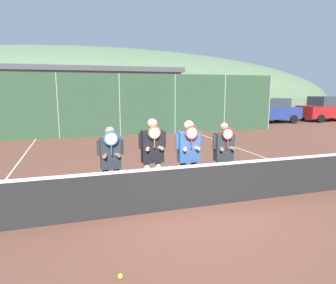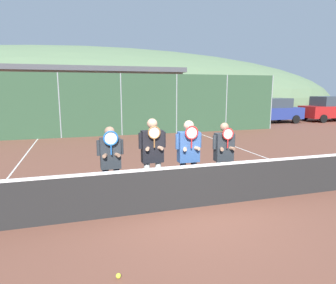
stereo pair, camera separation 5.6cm
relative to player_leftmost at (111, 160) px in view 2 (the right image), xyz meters
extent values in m
plane|color=brown|center=(1.62, -0.62, -1.00)|extent=(120.00, 120.00, 0.00)
ellipsoid|color=#5B7551|center=(1.62, 49.00, -1.00)|extent=(93.69, 52.05, 18.22)
cube|color=tan|center=(0.82, 18.80, 0.86)|extent=(13.12, 5.00, 3.72)
cube|color=#4C4C51|center=(0.82, 18.80, 2.90)|extent=(13.62, 5.50, 0.36)
cylinder|color=gray|center=(-1.45, 9.74, 0.62)|extent=(0.06, 0.06, 3.25)
cylinder|color=gray|center=(1.62, 9.74, 0.62)|extent=(0.06, 0.06, 3.25)
cylinder|color=gray|center=(4.70, 9.74, 0.62)|extent=(0.06, 0.06, 3.25)
cylinder|color=gray|center=(7.77, 9.74, 0.62)|extent=(0.06, 0.06, 3.25)
cylinder|color=gray|center=(10.84, 9.74, 0.62)|extent=(0.06, 0.06, 3.25)
cube|color=#2D4C33|center=(1.62, 9.74, 0.62)|extent=(18.45, 0.02, 3.25)
cube|color=black|center=(1.62, -0.62, -0.56)|extent=(11.07, 0.02, 0.88)
cube|color=white|center=(1.62, -0.62, -0.10)|extent=(11.07, 0.03, 0.06)
cube|color=white|center=(-2.57, 2.38, -1.00)|extent=(0.05, 16.00, 0.01)
cube|color=white|center=(5.81, 2.38, -1.00)|extent=(0.05, 16.00, 0.01)
cylinder|color=#232838|center=(-0.11, 0.01, -0.59)|extent=(0.13, 0.13, 0.81)
cylinder|color=#232838|center=(0.11, 0.01, -0.59)|extent=(0.13, 0.13, 0.81)
cube|color=#282D33|center=(0.00, 0.01, 0.14)|extent=(0.41, 0.22, 0.64)
sphere|color=#997056|center=(0.00, 0.01, 0.59)|extent=(0.21, 0.21, 0.21)
cylinder|color=#282D33|center=(-0.23, 0.01, 0.26)|extent=(0.08, 0.08, 0.31)
cylinder|color=#282D33|center=(0.23, 0.01, 0.26)|extent=(0.08, 0.08, 0.31)
cylinder|color=#997056|center=(-0.10, -0.08, 0.12)|extent=(0.16, 0.27, 0.08)
cylinder|color=#997056|center=(0.10, -0.08, 0.12)|extent=(0.16, 0.27, 0.08)
cylinder|color=#1E5BAD|center=(0.00, -0.17, 0.24)|extent=(0.03, 0.03, 0.20)
torus|color=#1E5BAD|center=(0.00, -0.17, 0.48)|extent=(0.31, 0.03, 0.31)
cylinder|color=silver|center=(0.00, -0.17, 0.48)|extent=(0.25, 0.00, 0.25)
cylinder|color=white|center=(0.77, 0.03, -0.56)|extent=(0.13, 0.13, 0.88)
cylinder|color=white|center=(1.03, 0.03, -0.56)|extent=(0.13, 0.13, 0.88)
cube|color=black|center=(0.90, 0.03, 0.23)|extent=(0.47, 0.22, 0.70)
sphere|color=tan|center=(0.90, 0.03, 0.72)|extent=(0.22, 0.22, 0.22)
cylinder|color=black|center=(0.64, 0.03, 0.36)|extent=(0.08, 0.08, 0.34)
cylinder|color=black|center=(1.16, 0.03, 0.36)|extent=(0.08, 0.08, 0.34)
cylinder|color=tan|center=(0.79, -0.06, 0.21)|extent=(0.16, 0.27, 0.08)
cylinder|color=tan|center=(1.02, -0.06, 0.21)|extent=(0.16, 0.27, 0.08)
cylinder|color=#936033|center=(0.90, -0.15, 0.33)|extent=(0.03, 0.03, 0.20)
torus|color=#936033|center=(0.90, -0.15, 0.55)|extent=(0.28, 0.03, 0.28)
cylinder|color=silver|center=(0.90, -0.15, 0.55)|extent=(0.23, 0.00, 0.23)
cylinder|color=#232838|center=(1.57, -0.07, -0.57)|extent=(0.13, 0.13, 0.85)
cylinder|color=#232838|center=(1.83, -0.07, -0.57)|extent=(0.13, 0.13, 0.85)
cube|color=#335693|center=(1.70, -0.07, 0.19)|extent=(0.47, 0.22, 0.67)
sphere|color=tan|center=(1.70, -0.07, 0.66)|extent=(0.22, 0.22, 0.22)
cylinder|color=#335693|center=(1.44, -0.07, 0.32)|extent=(0.08, 0.08, 0.33)
cylinder|color=#335693|center=(1.96, -0.07, 0.32)|extent=(0.08, 0.08, 0.33)
cylinder|color=tan|center=(1.59, -0.16, 0.18)|extent=(0.16, 0.27, 0.08)
cylinder|color=tan|center=(1.82, -0.16, 0.18)|extent=(0.16, 0.27, 0.08)
cylinder|color=red|center=(1.70, -0.25, 0.30)|extent=(0.03, 0.03, 0.20)
torus|color=red|center=(1.70, -0.25, 0.53)|extent=(0.30, 0.03, 0.30)
cylinder|color=silver|center=(1.70, -0.25, 0.53)|extent=(0.25, 0.00, 0.25)
cylinder|color=white|center=(2.46, -0.06, -0.59)|extent=(0.13, 0.13, 0.81)
cylinder|color=white|center=(2.69, -0.06, -0.59)|extent=(0.13, 0.13, 0.81)
cube|color=#282D33|center=(2.57, -0.06, 0.14)|extent=(0.42, 0.22, 0.65)
sphere|color=#997056|center=(2.57, -0.06, 0.60)|extent=(0.20, 0.20, 0.20)
cylinder|color=#282D33|center=(2.34, -0.06, 0.26)|extent=(0.08, 0.08, 0.31)
cylinder|color=#282D33|center=(2.81, -0.06, 0.26)|extent=(0.08, 0.08, 0.31)
cylinder|color=#997056|center=(2.47, -0.15, 0.12)|extent=(0.16, 0.27, 0.08)
cylinder|color=#997056|center=(2.68, -0.15, 0.12)|extent=(0.16, 0.27, 0.08)
cylinder|color=red|center=(2.57, -0.24, 0.24)|extent=(0.03, 0.03, 0.20)
torus|color=red|center=(2.57, -0.24, 0.47)|extent=(0.28, 0.03, 0.28)
cylinder|color=silver|center=(2.57, -0.24, 0.47)|extent=(0.23, 0.00, 0.23)
cube|color=slate|center=(-2.65, 12.63, -0.28)|extent=(4.70, 1.85, 0.83)
cube|color=#2D3842|center=(-2.65, 12.63, 0.47)|extent=(2.59, 1.70, 0.68)
cylinder|color=black|center=(-1.12, 11.68, -0.70)|extent=(0.60, 0.16, 0.60)
cylinder|color=black|center=(-1.12, 13.58, -0.70)|extent=(0.60, 0.16, 0.60)
cylinder|color=black|center=(-4.18, 11.68, -0.70)|extent=(0.60, 0.16, 0.60)
cylinder|color=black|center=(-4.18, 13.58, -0.70)|extent=(0.60, 0.16, 0.60)
cube|color=slate|center=(2.73, 12.43, -0.26)|extent=(4.64, 1.73, 0.88)
cube|color=#2D3842|center=(2.73, 12.43, 0.54)|extent=(2.55, 1.59, 0.72)
cylinder|color=black|center=(4.24, 11.55, -0.70)|extent=(0.60, 0.16, 0.60)
cylinder|color=black|center=(4.24, 13.32, -0.70)|extent=(0.60, 0.16, 0.60)
cylinder|color=black|center=(1.23, 11.55, -0.70)|extent=(0.60, 0.16, 0.60)
cylinder|color=black|center=(1.23, 13.32, -0.70)|extent=(0.60, 0.16, 0.60)
cube|color=silver|center=(7.93, 12.90, -0.31)|extent=(4.33, 1.73, 0.79)
cube|color=#2D3842|center=(7.93, 12.90, 0.41)|extent=(2.38, 1.59, 0.64)
cylinder|color=black|center=(9.34, 12.02, -0.70)|extent=(0.60, 0.16, 0.60)
cylinder|color=black|center=(9.34, 13.79, -0.70)|extent=(0.60, 0.16, 0.60)
cylinder|color=black|center=(6.53, 12.02, -0.70)|extent=(0.60, 0.16, 0.60)
cylinder|color=black|center=(6.53, 13.79, -0.70)|extent=(0.60, 0.16, 0.60)
cube|color=navy|center=(12.95, 12.59, -0.29)|extent=(4.27, 1.87, 0.82)
cube|color=#2D3842|center=(12.95, 12.59, 0.45)|extent=(2.35, 1.72, 0.67)
cylinder|color=black|center=(14.34, 11.63, -0.70)|extent=(0.60, 0.16, 0.60)
cylinder|color=black|center=(14.34, 13.54, -0.70)|extent=(0.60, 0.16, 0.60)
cylinder|color=black|center=(11.56, 11.63, -0.70)|extent=(0.60, 0.16, 0.60)
cylinder|color=black|center=(11.56, 13.54, -0.70)|extent=(0.60, 0.16, 0.60)
cube|color=maroon|center=(18.01, 12.37, -0.27)|extent=(4.42, 1.85, 0.87)
cube|color=#2D3842|center=(18.01, 12.37, 0.53)|extent=(2.43, 1.70, 0.71)
cylinder|color=black|center=(19.45, 13.32, -0.70)|extent=(0.60, 0.16, 0.60)
cylinder|color=black|center=(16.57, 11.43, -0.70)|extent=(0.60, 0.16, 0.60)
cylinder|color=black|center=(16.57, 13.32, -0.70)|extent=(0.60, 0.16, 0.60)
sphere|color=#CCDB33|center=(-0.20, -2.56, -0.97)|extent=(0.07, 0.07, 0.07)
camera|label=1|loc=(-0.66, -6.13, 1.45)|focal=32.00mm
camera|label=2|loc=(-0.61, -6.15, 1.45)|focal=32.00mm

